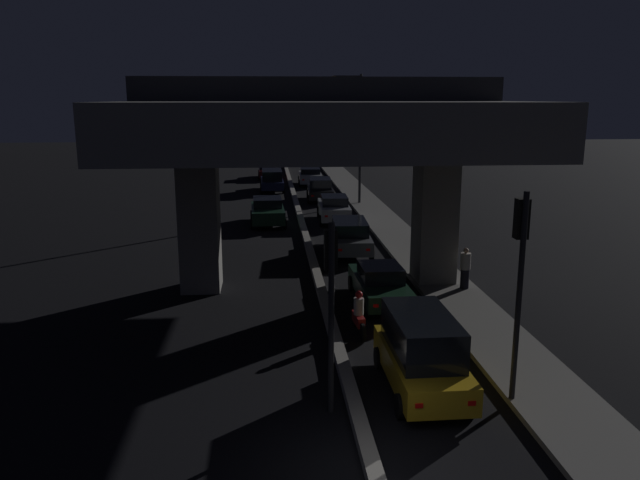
% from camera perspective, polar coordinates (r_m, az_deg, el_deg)
% --- Properties ---
extents(median_divider, '(0.35, 126.00, 0.26)m').
position_cam_1_polar(median_divider, '(46.39, -2.33, 3.85)').
color(median_divider, gray).
rests_on(median_divider, ground_plane).
extents(sidewalk_right, '(2.33, 126.00, 0.16)m').
position_cam_1_polar(sidewalk_right, '(40.07, 5.25, 2.31)').
color(sidewalk_right, slate).
rests_on(sidewalk_right, ground_plane).
extents(elevated_overpass, '(14.12, 13.60, 8.16)m').
position_cam_1_polar(elevated_overpass, '(24.14, -0.10, 9.87)').
color(elevated_overpass, gray).
rests_on(elevated_overpass, ground_plane).
extents(traffic_light_left_of_median, '(0.30, 0.49, 4.64)m').
position_cam_1_polar(traffic_light_left_of_median, '(14.46, 1.00, -4.05)').
color(traffic_light_left_of_median, black).
rests_on(traffic_light_left_of_median, ground_plane).
extents(traffic_light_right_of_median, '(0.30, 0.49, 5.30)m').
position_cam_1_polar(traffic_light_right_of_median, '(15.43, 17.81, -1.91)').
color(traffic_light_right_of_median, black).
rests_on(traffic_light_right_of_median, ground_plane).
extents(street_lamp, '(2.22, 0.32, 8.97)m').
position_cam_1_polar(street_lamp, '(43.69, 3.35, 10.01)').
color(street_lamp, '#2D2D30').
rests_on(street_lamp, ground_plane).
extents(car_taxi_yellow_lead, '(1.91, 4.30, 2.00)m').
position_cam_1_polar(car_taxi_yellow_lead, '(16.44, 9.27, -10.02)').
color(car_taxi_yellow_lead, gold).
rests_on(car_taxi_yellow_lead, ground_plane).
extents(car_dark_green_second, '(1.91, 4.51, 1.43)m').
position_cam_1_polar(car_dark_green_second, '(23.09, 5.49, -3.98)').
color(car_dark_green_second, black).
rests_on(car_dark_green_second, ground_plane).
extents(car_grey_third, '(2.14, 4.79, 1.59)m').
position_cam_1_polar(car_grey_third, '(30.43, 2.74, 0.43)').
color(car_grey_third, '#515459').
rests_on(car_grey_third, ground_plane).
extents(car_silver_fourth, '(2.01, 4.60, 1.62)m').
position_cam_1_polar(car_silver_fourth, '(37.98, 1.28, 2.94)').
color(car_silver_fourth, gray).
rests_on(car_silver_fourth, ground_plane).
extents(car_black_fifth, '(2.04, 4.26, 1.65)m').
position_cam_1_polar(car_black_fifth, '(45.88, 0.01, 4.68)').
color(car_black_fifth, black).
rests_on(car_black_fifth, ground_plane).
extents(car_silver_sixth, '(2.13, 4.18, 1.48)m').
position_cam_1_polar(car_silver_sixth, '(54.33, -0.91, 5.86)').
color(car_silver_sixth, gray).
rests_on(car_silver_sixth, ground_plane).
extents(car_dark_green_lead_oncoming, '(2.15, 4.39, 1.56)m').
position_cam_1_polar(car_dark_green_lead_oncoming, '(37.41, -4.82, 2.67)').
color(car_dark_green_lead_oncoming, black).
rests_on(car_dark_green_lead_oncoming, ground_plane).
extents(car_dark_blue_second_oncoming, '(1.99, 4.59, 1.72)m').
position_cam_1_polar(car_dark_blue_second_oncoming, '(50.93, -4.41, 5.52)').
color(car_dark_blue_second_oncoming, '#141938').
rests_on(car_dark_blue_second_oncoming, ground_plane).
extents(car_dark_red_third_oncoming, '(1.90, 4.54, 1.45)m').
position_cam_1_polar(car_dark_red_third_oncoming, '(59.30, -4.78, 6.38)').
color(car_dark_red_third_oncoming, '#591414').
rests_on(car_dark_red_third_oncoming, ground_plane).
extents(motorcycle_red_filtering_near, '(0.34, 1.84, 1.45)m').
position_cam_1_polar(motorcycle_red_filtering_near, '(19.97, 3.56, -6.96)').
color(motorcycle_red_filtering_near, black).
rests_on(motorcycle_red_filtering_near, ground_plane).
extents(pedestrian_on_sidewalk, '(0.39, 0.39, 1.61)m').
position_cam_1_polar(pedestrian_on_sidewalk, '(24.71, 13.13, -2.55)').
color(pedestrian_on_sidewalk, black).
rests_on(pedestrian_on_sidewalk, sidewalk_right).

